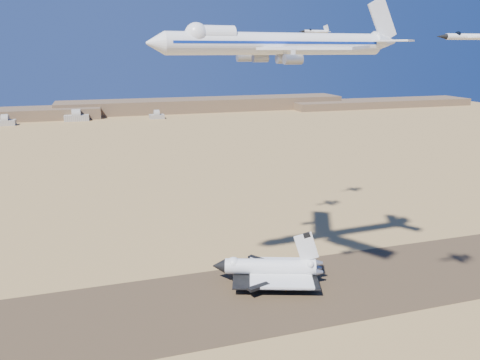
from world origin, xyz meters
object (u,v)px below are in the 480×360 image
object	(u,v)px
carrier_747	(271,44)
chase_jet_a	(468,36)
shuttle	(269,268)
crew_b	(284,283)
chase_jet_c	(281,49)
crew_a	(286,290)
crew_c	(306,286)
chase_jet_d	(315,31)

from	to	relation	value
carrier_747	chase_jet_a	size ratio (longest dim) A/B	5.24
shuttle	carrier_747	world-z (taller)	carrier_747
crew_b	chase_jet_c	world-z (taller)	chase_jet_c
carrier_747	crew_a	size ratio (longest dim) A/B	47.54
crew_b	shuttle	bearing A→B (deg)	15.67
crew_a	crew_c	distance (m)	8.62
crew_a	crew_c	xyz separation A→B (m)	(8.56, 1.02, -0.05)
shuttle	chase_jet_d	distance (m)	109.06
chase_jet_d	chase_jet_c	bearing A→B (deg)	-149.77
crew_c	chase_jet_c	size ratio (longest dim) A/B	0.10
chase_jet_d	carrier_747	bearing A→B (deg)	-131.34
carrier_747	chase_jet_a	world-z (taller)	carrier_747
crew_a	carrier_747	bearing A→B (deg)	100.50
carrier_747	chase_jet_d	distance (m)	75.37
chase_jet_a	chase_jet_d	xyz separation A→B (m)	(7.63, 102.37, 5.00)
crew_c	chase_jet_d	size ratio (longest dim) A/B	0.11
crew_a	chase_jet_c	distance (m)	96.82
crew_b	chase_jet_d	xyz separation A→B (m)	(34.75, 53.71, 93.64)
crew_a	chase_jet_c	bearing A→B (deg)	-16.64
carrier_747	crew_a	world-z (taller)	carrier_747
crew_b	chase_jet_a	distance (m)	104.70
crew_a	chase_jet_c	size ratio (longest dim) A/B	0.11
shuttle	crew_a	bearing A→B (deg)	-54.36
chase_jet_c	chase_jet_d	distance (m)	29.32
shuttle	chase_jet_a	distance (m)	104.22
crew_a	chase_jet_d	size ratio (longest dim) A/B	0.12
crew_b	crew_c	world-z (taller)	crew_c
crew_a	shuttle	bearing A→B (deg)	17.60
crew_a	chase_jet_a	distance (m)	102.62
crew_b	chase_jet_a	xyz separation A→B (m)	(27.12, -48.66, 88.65)
crew_b	chase_jet_a	bearing A→B (deg)	178.62
shuttle	crew_c	distance (m)	15.28
crew_c	chase_jet_d	distance (m)	113.66
crew_c	chase_jet_c	bearing A→B (deg)	-73.54
shuttle	chase_jet_a	bearing A→B (deg)	-40.63
chase_jet_a	chase_jet_d	distance (m)	102.78
shuttle	chase_jet_d	bearing A→B (deg)	70.03
shuttle	chase_jet_c	bearing A→B (deg)	82.34
shuttle	crew_b	size ratio (longest dim) A/B	25.36
shuttle	crew_c	size ratio (longest dim) A/B	25.08
chase_jet_d	crew_a	bearing A→B (deg)	-126.65
chase_jet_d	crew_b	bearing A→B (deg)	-128.07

